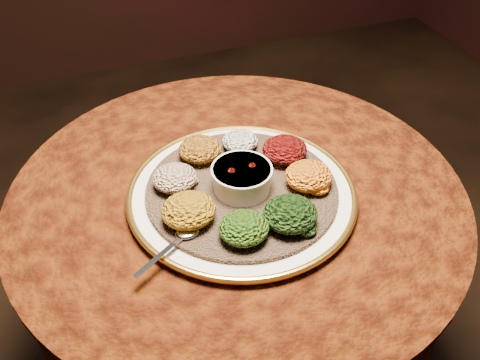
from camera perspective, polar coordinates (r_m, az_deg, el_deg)
name	(u,v)px	position (r m, az deg, el deg)	size (l,w,h in m)	color
table	(237,247)	(1.25, -0.29, -7.17)	(0.96, 0.96, 0.73)	black
platter	(242,194)	(1.09, 0.19, -1.49)	(0.49, 0.49, 0.02)	silver
injera	(242,190)	(1.09, 0.19, -1.07)	(0.39, 0.39, 0.01)	brown
stew_bowl	(242,177)	(1.06, 0.19, 0.33)	(0.12, 0.12, 0.05)	white
spoon	(183,236)	(0.98, -6.11, -5.96)	(0.14, 0.09, 0.01)	silver
portion_ayib	(240,141)	(1.18, 0.00, 4.17)	(0.08, 0.08, 0.04)	silver
portion_kitfo	(285,150)	(1.15, 4.79, 3.26)	(0.10, 0.09, 0.05)	black
portion_tikil	(308,176)	(1.09, 7.31, 0.44)	(0.10, 0.09, 0.05)	#BB7F0F
portion_gomen	(290,214)	(1.00, 5.37, -3.62)	(0.10, 0.10, 0.05)	black
portion_mixveg	(244,228)	(0.97, 0.41, -5.13)	(0.09, 0.09, 0.04)	#9A2C09
portion_kik	(189,210)	(1.00, -5.50, -3.22)	(0.10, 0.10, 0.05)	#A1650E
portion_timatim	(175,178)	(1.08, -6.97, 0.22)	(0.09, 0.09, 0.04)	maroon
portion_shiro	(200,149)	(1.15, -4.30, 3.29)	(0.09, 0.09, 0.04)	#995E12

